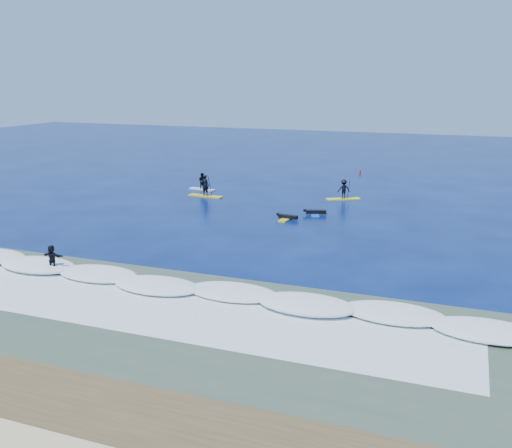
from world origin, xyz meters
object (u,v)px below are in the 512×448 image
at_px(prone_paddler_far, 315,213).
at_px(sup_paddler_right, 344,190).
at_px(prone_paddler_near, 287,217).
at_px(wave_surfer, 52,259).
at_px(sup_paddler_left, 205,189).
at_px(sup_paddler_center, 202,183).
at_px(marker_buoy, 360,171).

bearing_deg(prone_paddler_far, sup_paddler_right, -26.02).
xyz_separation_m(prone_paddler_near, wave_surfer, (-8.55, -16.49, 0.68)).
relative_size(sup_paddler_left, sup_paddler_center, 1.22).
bearing_deg(wave_surfer, prone_paddler_near, 59.53).
height_order(prone_paddler_far, wave_surfer, wave_surfer).
relative_size(sup_paddler_right, prone_paddler_far, 1.25).
height_order(wave_surfer, marker_buoy, wave_surfer).
bearing_deg(sup_paddler_right, prone_paddler_far, -126.61).
bearing_deg(wave_surfer, sup_paddler_center, 93.26).
relative_size(sup_paddler_center, wave_surfer, 1.34).
bearing_deg(sup_paddler_center, prone_paddler_near, -27.48).
height_order(sup_paddler_right, wave_surfer, sup_paddler_right).
height_order(sup_paddler_center, sup_paddler_right, sup_paddler_right).
relative_size(prone_paddler_far, marker_buoy, 4.15).
relative_size(wave_surfer, marker_buoy, 3.60).
xyz_separation_m(sup_paddler_center, marker_buoy, (12.66, 14.93, -0.46)).
distance_m(sup_paddler_left, prone_paddler_near, 11.14).
xyz_separation_m(sup_paddler_left, sup_paddler_right, (12.15, 3.15, 0.09)).
height_order(sup_paddler_center, wave_surfer, sup_paddler_center).
distance_m(sup_paddler_center, sup_paddler_right, 13.87).
relative_size(sup_paddler_right, marker_buoy, 5.19).
relative_size(prone_paddler_far, wave_surfer, 1.15).
bearing_deg(prone_paddler_far, sup_paddler_center, 46.29).
bearing_deg(prone_paddler_near, sup_paddler_center, 58.45).
distance_m(sup_paddler_right, prone_paddler_far, 6.61).
xyz_separation_m(sup_paddler_center, wave_surfer, (2.77, -24.98, 0.13)).
xyz_separation_m(sup_paddler_right, marker_buoy, (-1.21, 14.64, -0.57)).
distance_m(prone_paddler_near, wave_surfer, 18.59).
distance_m(sup_paddler_center, prone_paddler_near, 14.16).
relative_size(prone_paddler_near, marker_buoy, 3.88).
bearing_deg(marker_buoy, sup_paddler_left, -121.59).
relative_size(prone_paddler_near, wave_surfer, 1.08).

